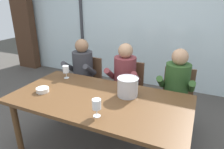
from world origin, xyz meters
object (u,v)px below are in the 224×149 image
dining_table (99,104)px  ice_bucket_primary (128,86)px  person_charcoal_jacket (81,72)px  chair_center (177,95)px  chair_near_curtain (88,79)px  wine_glass_by_left_taster (66,70)px  person_maroon_top (123,79)px  tasting_bowl (43,90)px  person_olive_shirt (176,88)px  chair_left_of_center (128,86)px  wine_glass_near_bucket (97,105)px

dining_table → ice_bucket_primary: (0.27, 0.18, 0.19)m
person_charcoal_jacket → ice_bucket_primary: bearing=-33.3°
dining_table → chair_center: size_ratio=2.29×
chair_near_curtain → ice_bucket_primary: (0.97, -0.73, 0.36)m
chair_near_curtain → chair_center: bearing=8.1°
dining_table → person_charcoal_jacket: person_charcoal_jacket is taller
chair_near_curtain → wine_glass_by_left_taster: (0.03, -0.59, 0.37)m
dining_table → person_maroon_top: (-0.01, 0.78, -0.00)m
dining_table → tasting_bowl: 0.69m
person_charcoal_jacket → person_olive_shirt: (1.46, -0.00, 0.00)m
chair_center → ice_bucket_primary: 0.96m
person_maroon_top → person_charcoal_jacket: bearing=174.9°
chair_left_of_center → person_charcoal_jacket: 0.78m
ice_bucket_primary → wine_glass_by_left_taster: ice_bucket_primary is taller
dining_table → wine_glass_near_bucket: size_ratio=11.30×
chair_left_of_center → person_maroon_top: person_maroon_top is taller
person_olive_shirt → person_charcoal_jacket: bearing=178.7°
person_maroon_top → person_olive_shirt: bearing=-5.2°
chair_near_curtain → wine_glass_by_left_taster: wine_glass_by_left_taster is taller
chair_left_of_center → ice_bucket_primary: bearing=-72.1°
chair_left_of_center → tasting_bowl: bearing=-122.7°
tasting_bowl → person_charcoal_jacket: bearing=94.5°
person_charcoal_jacket → tasting_bowl: person_charcoal_jacket is taller
wine_glass_by_left_taster → wine_glass_near_bucket: 1.05m
person_charcoal_jacket → wine_glass_by_left_taster: bearing=-84.5°
person_charcoal_jacket → person_maroon_top: (0.72, 0.00, 0.00)m
chair_left_of_center → ice_bucket_primary: size_ratio=3.64×
ice_bucket_primary → wine_glass_by_left_taster: (-0.94, 0.14, 0.01)m
person_charcoal_jacket → chair_near_curtain: bearing=73.6°
person_charcoal_jacket → ice_bucket_primary: (1.00, -0.59, 0.19)m
dining_table → wine_glass_near_bucket: (0.15, -0.33, 0.19)m
person_maroon_top → wine_glass_by_left_taster: size_ratio=6.78×
chair_left_of_center → person_charcoal_jacket: size_ratio=0.73×
chair_near_curtain → ice_bucket_primary: ice_bucket_primary is taller
ice_bucket_primary → person_maroon_top: bearing=115.2°
ice_bucket_primary → chair_left_of_center: bearing=109.0°
person_charcoal_jacket → person_maroon_top: same height
chair_left_of_center → person_maroon_top: (-0.02, -0.17, 0.17)m
wine_glass_near_bucket → chair_near_curtain: bearing=124.7°
dining_table → chair_near_curtain: (-0.70, 0.91, -0.17)m
chair_center → tasting_bowl: (-1.40, -1.08, 0.27)m
person_olive_shirt → wine_glass_by_left_taster: size_ratio=6.78×
dining_table → tasting_bowl: (-0.66, -0.14, 0.10)m
dining_table → wine_glass_near_bucket: 0.41m
person_maroon_top → dining_table: bearing=-94.2°
wine_glass_near_bucket → dining_table: bearing=115.2°
chair_center → wine_glass_by_left_taster: bearing=-161.6°
dining_table → wine_glass_by_left_taster: size_ratio=11.30×
dining_table → person_olive_shirt: size_ratio=1.67×
wine_glass_by_left_taster → dining_table: bearing=-25.9°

